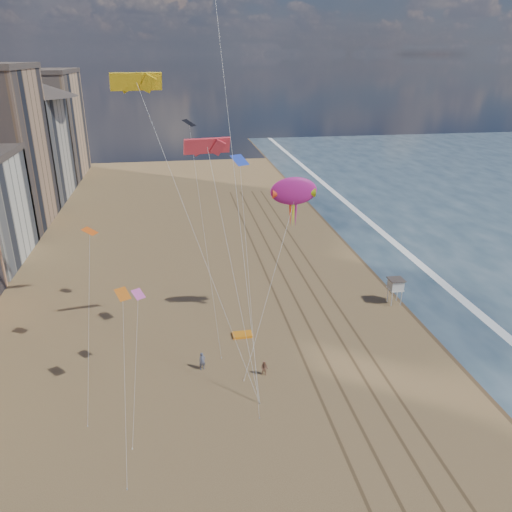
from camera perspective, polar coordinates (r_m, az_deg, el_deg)
The scene contains 11 objects.
ground at distance 41.39m, azimuth 14.50°, elevation -25.98°, with size 260.00×260.00×0.00m, color brown.
wet_sand at distance 78.52m, azimuth 16.07°, elevation -1.58°, with size 260.00×260.00×0.00m, color #42301E.
foam at distance 80.34m, azimuth 18.79°, elevation -1.37°, with size 260.00×260.00×0.00m, color white.
tracks at distance 64.60m, azimuth 6.32°, elevation -6.09°, with size 7.68×120.00×0.01m.
lifeguard_stand at distance 67.00m, azimuth 15.68°, elevation -3.18°, with size 1.94×1.94×3.51m.
grounded_kite at distance 58.60m, azimuth -1.56°, elevation -8.98°, with size 2.30×1.46×0.26m, color orange.
show_kite at distance 55.20m, azimuth 4.32°, elevation 7.36°, with size 6.01×5.93×20.23m.
kite_flyer_a at distance 52.83m, azimuth -6.16°, elevation -11.86°, with size 0.70×0.46×1.93m, color slate.
kite_flyer_b at distance 51.73m, azimuth 0.97°, elevation -12.72°, with size 0.80×0.62×1.65m, color #915F49.
parafoils at distance 50.52m, azimuth -8.48°, elevation 25.02°, with size 12.68×6.53×22.46m.
small_kites at distance 48.49m, azimuth -10.52°, elevation 4.96°, with size 16.58×14.84×15.39m.
Camera 1 is at (-13.41, -24.77, 30.32)m, focal length 35.00 mm.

